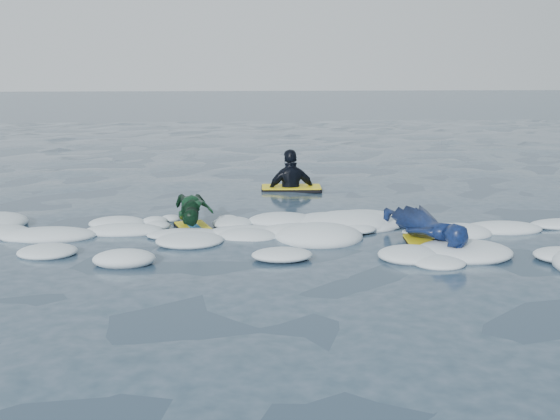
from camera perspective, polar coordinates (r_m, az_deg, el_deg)
The scene contains 5 objects.
ground at distance 7.75m, azimuth -2.52°, elevation -4.51°, with size 120.00×120.00×0.00m, color #1C2F45.
foam_band at distance 8.75m, azimuth -2.83°, elevation -2.65°, with size 12.00×3.10×0.30m, color white, non-canonical shape.
prone_woman_unit at distance 8.72m, azimuth 11.97°, elevation -1.48°, with size 0.92×1.71×0.42m.
prone_child_unit at distance 9.59m, azimuth -7.02°, elevation -0.13°, with size 0.58×1.17×0.43m.
waiting_rider_unit at distance 12.42m, azimuth 0.92°, elevation 1.35°, with size 1.09×0.65×1.59m.
Camera 1 is at (-0.32, -7.45, 2.13)m, focal length 45.00 mm.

